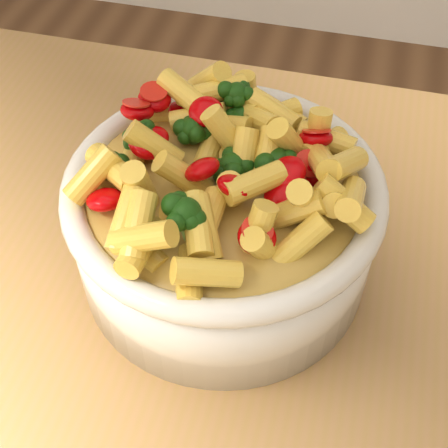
# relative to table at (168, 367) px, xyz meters

# --- Properties ---
(table) EXTENTS (1.20, 0.80, 0.90)m
(table) POSITION_rel_table_xyz_m (0.00, 0.00, 0.00)
(table) COLOR #A47646
(table) RESTS_ON ground
(serving_bowl) EXTENTS (0.28, 0.28, 0.12)m
(serving_bowl) POSITION_rel_table_xyz_m (0.04, 0.07, 0.16)
(serving_bowl) COLOR white
(serving_bowl) RESTS_ON table
(pasta_salad) EXTENTS (0.22, 0.22, 0.05)m
(pasta_salad) POSITION_rel_table_xyz_m (0.04, 0.07, 0.24)
(pasta_salad) COLOR #FFE450
(pasta_salad) RESTS_ON serving_bowl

